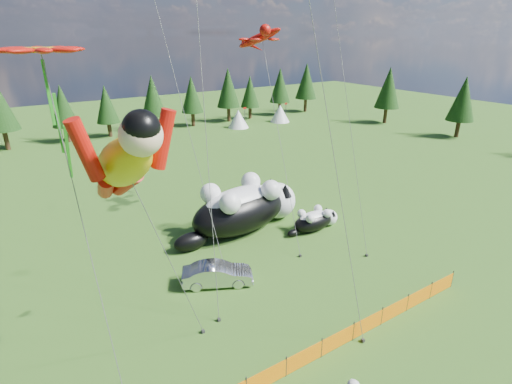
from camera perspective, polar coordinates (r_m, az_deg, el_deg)
ground at (r=21.21m, az=1.42°, el=-18.79°), size 160.00×160.00×0.00m
safety_fence at (r=19.12m, az=6.92°, el=-22.44°), size 22.06×0.06×1.10m
tree_line at (r=59.77m, az=-24.04°, el=10.52°), size 90.00×4.00×8.00m
festival_tents at (r=58.27m, az=-12.03°, el=9.05°), size 50.00×3.20×2.80m
cat_large at (r=29.52m, az=-1.55°, el=-2.10°), size 10.70×4.78×3.87m
cat_small at (r=30.23m, az=8.48°, el=-3.93°), size 4.61×1.65×1.67m
car at (r=23.91m, az=-5.53°, el=-11.60°), size 4.32×3.08×1.35m
superhero_kite at (r=14.30m, az=-18.43°, el=3.99°), size 5.59×5.27×12.31m
gecko_kite at (r=32.02m, az=0.47°, el=21.12°), size 5.18×12.21×16.32m
flower_kite at (r=13.92m, az=-28.30°, el=16.74°), size 3.23×4.24×13.51m
diamond_kite_c at (r=16.87m, az=7.69°, el=25.04°), size 2.36×3.62×16.40m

